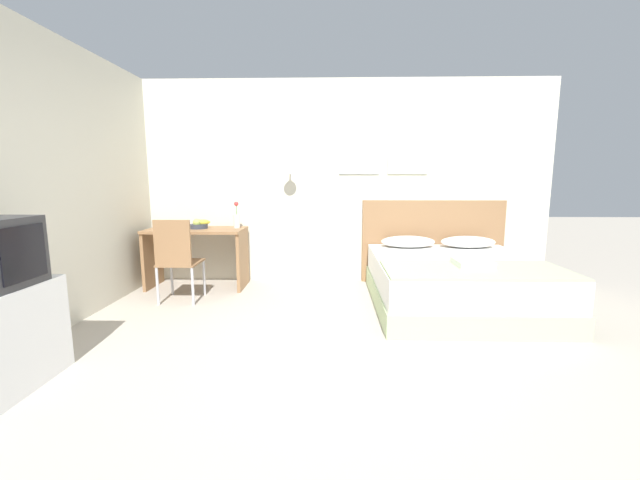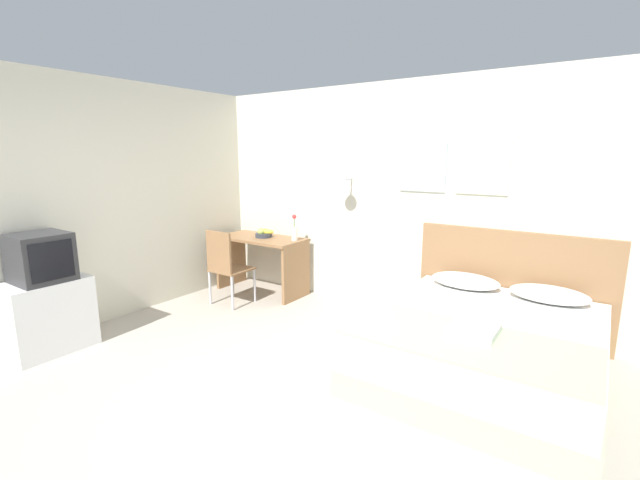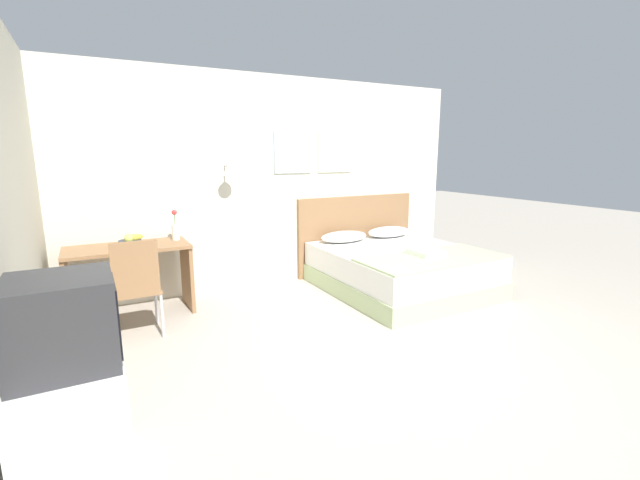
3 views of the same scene
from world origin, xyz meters
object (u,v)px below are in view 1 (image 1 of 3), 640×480
Objects in this scene: headboard at (432,242)px; fruit_bowl at (199,224)px; throw_blanket at (475,270)px; desk at (197,246)px; bed at (455,283)px; pillow_right at (468,242)px; pillow_left at (408,242)px; folded_towel_near_foot at (472,263)px; desk_chair at (177,255)px; flower_vase at (237,219)px.

headboard is 3.05m from fruit_bowl.
desk is (-3.06, 1.24, -0.00)m from throw_blanket.
pillow_right reaches higher than bed.
pillow_left is 1.23m from folded_towel_near_foot.
desk_chair reaches higher than bed.
bed is at bearing -0.16° from desk_chair.
headboard is 0.47m from pillow_right.
flower_vase is (-2.56, 0.75, 0.62)m from bed.
pillow_left is at bearing 117.10° from bed.
fruit_bowl is (-2.65, -0.05, 0.22)m from pillow_left.
flower_vase reaches higher than desk_chair.
bed is 1.05m from headboard.
throw_blanket is at bearing -97.73° from folded_towel_near_foot.
folded_towel_near_foot is (0.02, -1.44, 0.02)m from headboard.
desk_chair is at bearing 171.89° from folded_towel_near_foot.
throw_blanket is at bearing -73.86° from pillow_left.
headboard is 1.98× the size of desk_chair.
pillow_left reaches higher than folded_towel_near_foot.
desk_chair is 0.73m from fruit_bowl.
headboard is at bearing 6.34° from desk.
desk is 1.28× the size of desk_chair.
desk reaches higher than bed.
headboard is 2.77× the size of pillow_right.
headboard is 5.39× the size of folded_towel_near_foot.
headboard reaches higher than throw_blanket.
desk is 0.61m from flower_vase.
bed is 1.05× the size of headboard.
folded_towel_near_foot is at bearing -19.64° from desk.
headboard reaches higher than desk.
pillow_right is 2.95m from flower_vase.
desk_chair is at bearing -168.02° from pillow_right.
pillow_left is at bearing 1.49° from desk.
pillow_left is 2.58× the size of fruit_bowl.
pillow_left is at bearing -144.37° from headboard.
flower_vase is (0.50, 0.74, 0.33)m from desk_chair.
folded_towel_near_foot reaches higher than bed.
pillow_right is 3.44m from desk.
flower_vase reaches higher than fruit_bowl.
bed is at bearing -12.32° from desk.
flower_vase reaches higher than pillow_right.
bed is at bearing 92.47° from folded_towel_near_foot.
pillow_right is (0.38, -0.27, 0.04)m from headboard.
bed is 3.07m from desk_chair.
bed is at bearing -12.80° from fruit_bowl.
fruit_bowl is at bearing 157.48° from throw_blanket.
throw_blanket is 1.41× the size of desk.
pillow_right reaches higher than folded_towel_near_foot.
desk is at bearing -171.13° from flower_vase.
pillow_left is at bearing -0.23° from flower_vase.
bed is 1.15× the size of throw_blanket.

